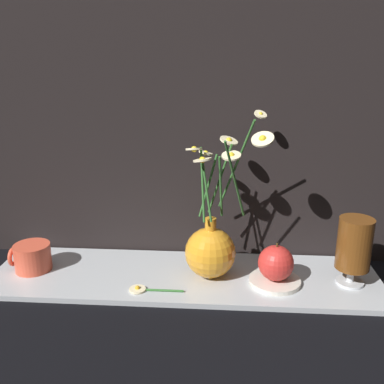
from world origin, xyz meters
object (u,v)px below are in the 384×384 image
(vase_with_flowers, at_px, (211,248))
(tea_glass, at_px, (354,245))
(orange_fruit, at_px, (276,263))
(yellow_mug, at_px, (32,256))

(vase_with_flowers, relative_size, tea_glass, 2.40)
(vase_with_flowers, relative_size, orange_fruit, 4.26)
(tea_glass, xyz_separation_m, orange_fruit, (-0.17, -0.01, -0.04))
(yellow_mug, relative_size, tea_glass, 0.61)
(vase_with_flowers, distance_m, orange_fruit, 0.15)
(yellow_mug, bearing_deg, vase_with_flowers, -0.58)
(yellow_mug, distance_m, orange_fruit, 0.56)
(vase_with_flowers, height_order, yellow_mug, vase_with_flowers)
(tea_glass, relative_size, orange_fruit, 1.77)
(yellow_mug, height_order, tea_glass, tea_glass)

